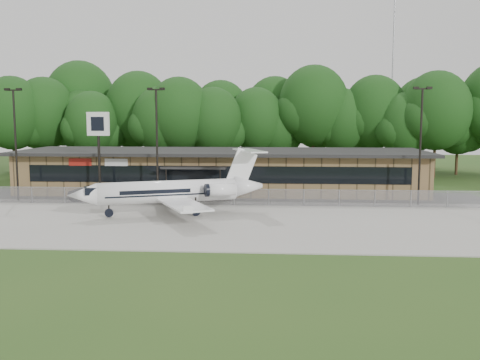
# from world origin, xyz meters

# --- Properties ---
(ground) EXTENTS (160.00, 160.00, 0.00)m
(ground) POSITION_xyz_m (0.00, 0.00, 0.00)
(ground) COLOR #294C1B
(ground) RESTS_ON ground
(apron) EXTENTS (64.00, 18.00, 0.08)m
(apron) POSITION_xyz_m (0.00, 8.00, 0.04)
(apron) COLOR #9E9B93
(apron) RESTS_ON ground
(parking_lot) EXTENTS (50.00, 9.00, 0.06)m
(parking_lot) POSITION_xyz_m (0.00, 19.50, 0.03)
(parking_lot) COLOR #383835
(parking_lot) RESTS_ON ground
(terminal) EXTENTS (41.00, 11.65, 4.30)m
(terminal) POSITION_xyz_m (-0.00, 23.94, 2.18)
(terminal) COLOR brown
(terminal) RESTS_ON ground
(fence) EXTENTS (46.00, 0.04, 1.52)m
(fence) POSITION_xyz_m (0.00, 15.00, 0.78)
(fence) COLOR gray
(fence) RESTS_ON ground
(treeline) EXTENTS (72.00, 12.00, 15.00)m
(treeline) POSITION_xyz_m (0.00, 42.00, 7.50)
(treeline) COLOR #133912
(treeline) RESTS_ON ground
(radio_mast) EXTENTS (0.20, 0.20, 25.00)m
(radio_mast) POSITION_xyz_m (22.00, 48.00, 12.50)
(radio_mast) COLOR gray
(radio_mast) RESTS_ON ground
(light_pole_left) EXTENTS (1.55, 0.30, 10.23)m
(light_pole_left) POSITION_xyz_m (-18.00, 16.50, 5.98)
(light_pole_left) COLOR black
(light_pole_left) RESTS_ON ground
(light_pole_mid) EXTENTS (1.55, 0.30, 10.23)m
(light_pole_mid) POSITION_xyz_m (-5.00, 16.50, 5.98)
(light_pole_mid) COLOR black
(light_pole_mid) RESTS_ON ground
(light_pole_right) EXTENTS (1.55, 0.30, 10.23)m
(light_pole_right) POSITION_xyz_m (18.00, 16.50, 5.98)
(light_pole_right) COLOR black
(light_pole_right) RESTS_ON ground
(business_jet) EXTENTS (15.09, 13.49, 5.16)m
(business_jet) POSITION_xyz_m (-2.26, 10.40, 1.85)
(business_jet) COLOR white
(business_jet) RESTS_ON ground
(suv) EXTENTS (5.52, 3.21, 1.44)m
(suv) POSITION_xyz_m (-10.54, 16.64, 0.72)
(suv) COLOR #2F2F31
(suv) RESTS_ON ground
(pole_sign) EXTENTS (2.14, 0.56, 8.11)m
(pole_sign) POSITION_xyz_m (-10.41, 16.80, 6.20)
(pole_sign) COLOR black
(pole_sign) RESTS_ON ground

